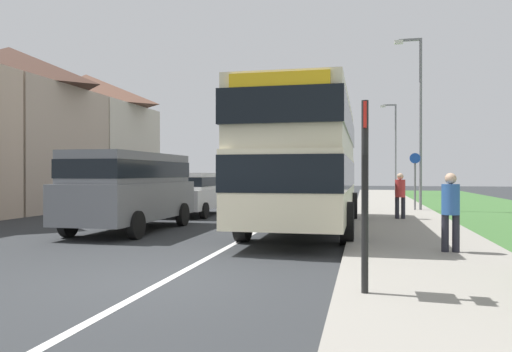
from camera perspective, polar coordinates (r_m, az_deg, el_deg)
The scene contains 13 objects.
ground_plane at distance 7.98m, azimuth -10.05°, elevation -11.71°, with size 120.00×120.00×0.00m, color #2D3033.
lane_marking_centre at distance 15.59m, azimuth 1.35°, elevation -5.80°, with size 0.14×60.00×0.01m, color silver.
pavement_near_side at distance 13.36m, azimuth 17.70°, elevation -6.59°, with size 3.20×68.00×0.12m, color gray.
double_decker_bus at distance 14.31m, azimuth 5.93°, elevation 2.23°, with size 2.80×9.71×3.70m.
parked_van_grey at distance 14.55m, azimuth -14.34°, elevation -1.00°, with size 2.11×5.22×2.24m.
parked_car_white at distance 19.41m, azimuth -7.42°, elevation -1.88°, with size 1.97×4.05×1.68m.
pedestrian_at_stop at distance 10.34m, azimuth 21.70°, elevation -3.51°, with size 0.34×0.34×1.67m.
pedestrian_walking_away at distance 17.37m, azimuth 16.43°, elevation -1.97°, with size 0.34×0.34×1.67m.
bus_stop_sign at distance 6.46m, azimuth 12.56°, elevation -0.77°, with size 0.09×0.52×2.60m.
cycle_route_sign at distance 21.70m, azimuth 18.01°, elevation -0.33°, with size 0.44×0.08×2.52m.
street_lamp_mid at distance 22.04m, azimuth 18.33°, elevation 7.03°, with size 1.14×0.20×7.40m.
street_lamp_far at distance 37.28m, azimuth 15.76°, elevation 3.74°, with size 1.14×0.20×6.72m.
house_terrace_far_side at distance 24.93m, azimuth -26.79°, elevation 4.95°, with size 6.47×18.71×7.39m.
Camera 1 is at (2.99, -7.21, 1.66)m, focal length 34.38 mm.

